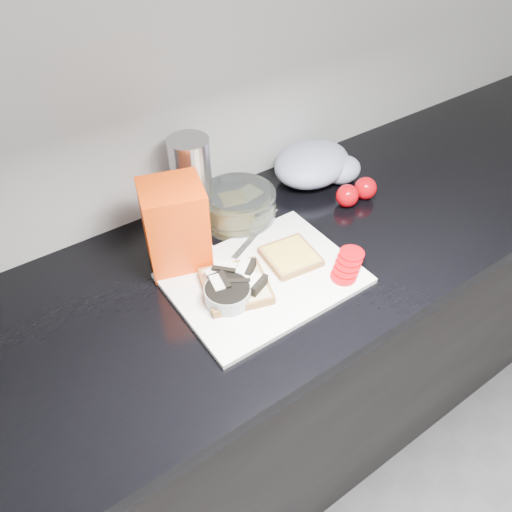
{
  "coord_description": "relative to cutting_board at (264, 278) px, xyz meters",
  "views": [
    {
      "loc": [
        -0.61,
        0.51,
        1.68
      ],
      "look_at": [
        -0.14,
        1.17,
        0.95
      ],
      "focal_mm": 35.0,
      "sensor_mm": 36.0,
      "label": 1
    }
  ],
  "objects": [
    {
      "name": "base_cabinet",
      "position": [
        0.14,
        0.06,
        -0.48
      ],
      "size": [
        3.5,
        0.6,
        0.86
      ],
      "primitive_type": "cube",
      "color": "black",
      "rests_on": "ground"
    },
    {
      "name": "knife",
      "position": [
        0.09,
        0.14,
        0.01
      ],
      "size": [
        0.19,
        0.1,
        0.01
      ],
      "rotation": [
        0.0,
        0.0,
        0.45
      ],
      "color": "#B6B6BB",
      "rests_on": "cutting_board"
    },
    {
      "name": "steel_canister",
      "position": [
        -0.02,
        0.27,
        0.11
      ],
      "size": [
        0.1,
        0.1,
        0.23
      ],
      "primitive_type": "cylinder",
      "color": "#A7A6AB",
      "rests_on": "countertop"
    },
    {
      "name": "whole_tomatoes",
      "position": [
        0.37,
        0.1,
        0.02
      ],
      "size": [
        0.12,
        0.06,
        0.06
      ],
      "rotation": [
        0.0,
        0.0,
        0.29
      ],
      "color": "#B3040B",
      "rests_on": "countertop"
    },
    {
      "name": "bread_left",
      "position": [
        -0.07,
        0.01,
        0.02
      ],
      "size": [
        0.17,
        0.17,
        0.04
      ],
      "rotation": [
        0.0,
        0.0,
        -0.3
      ],
      "color": "beige",
      "rests_on": "cutting_board"
    },
    {
      "name": "cutting_board",
      "position": [
        0.0,
        0.0,
        0.0
      ],
      "size": [
        0.4,
        0.3,
        0.01
      ],
      "primitive_type": "cube",
      "color": "white",
      "rests_on": "countertop"
    },
    {
      "name": "tomato_slices",
      "position": [
        0.17,
        -0.09,
        0.02
      ],
      "size": [
        0.12,
        0.1,
        0.02
      ],
      "rotation": [
        0.0,
        0.0,
        0.08
      ],
      "color": "#B3040B",
      "rests_on": "cutting_board"
    },
    {
      "name": "bread_right",
      "position": [
        0.08,
        0.01,
        0.01
      ],
      "size": [
        0.13,
        0.13,
        0.02
      ],
      "rotation": [
        0.0,
        0.0,
        -0.12
      ],
      "color": "beige",
      "rests_on": "cutting_board"
    },
    {
      "name": "seed_tub",
      "position": [
        -0.1,
        -0.01,
        0.02
      ],
      "size": [
        0.1,
        0.1,
        0.05
      ],
      "color": "#979C9C",
      "rests_on": "countertop"
    },
    {
      "name": "countertop",
      "position": [
        0.14,
        0.06,
        -0.03
      ],
      "size": [
        3.5,
        0.64,
        0.04
      ],
      "primitive_type": "cube",
      "color": "black",
      "rests_on": "base_cabinet"
    },
    {
      "name": "glass_bowl",
      "position": [
        0.08,
        0.22,
        0.03
      ],
      "size": [
        0.19,
        0.19,
        0.08
      ],
      "rotation": [
        0.0,
        0.0,
        -0.24
      ],
      "color": "silver",
      "rests_on": "countertop"
    },
    {
      "name": "tub_lid",
      "position": [
        -0.08,
        0.15,
        -0.0
      ],
      "size": [
        0.1,
        0.1,
        0.01
      ],
      "primitive_type": "cylinder",
      "rotation": [
        0.0,
        0.0,
        -0.1
      ],
      "color": "white",
      "rests_on": "countertop"
    },
    {
      "name": "grocery_bag",
      "position": [
        0.35,
        0.24,
        0.04
      ],
      "size": [
        0.26,
        0.22,
        0.1
      ],
      "rotation": [
        0.0,
        0.0,
        0.16
      ],
      "color": "#A4AECA",
      "rests_on": "countertop"
    },
    {
      "name": "bread_bag",
      "position": [
        -0.12,
        0.16,
        0.1
      ],
      "size": [
        0.16,
        0.15,
        0.21
      ],
      "primitive_type": "cube",
      "rotation": [
        0.0,
        0.0,
        -0.3
      ],
      "color": "#E73903",
      "rests_on": "countertop"
    }
  ]
}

